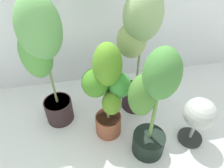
% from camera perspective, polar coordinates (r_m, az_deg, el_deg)
% --- Properties ---
extents(ground_plane, '(8.00, 8.00, 0.00)m').
position_cam_1_polar(ground_plane, '(1.60, -1.54, -17.45)').
color(ground_plane, silver).
rests_on(ground_plane, ground).
extents(potted_plant_front_right, '(0.35, 0.30, 0.86)m').
position_cam_1_polar(potted_plant_front_right, '(1.24, 11.06, -5.38)').
color(potted_plant_front_right, black).
rests_on(potted_plant_front_right, ground).
extents(potted_plant_back_left, '(0.37, 0.32, 1.02)m').
position_cam_1_polar(potted_plant_back_left, '(1.43, -18.58, 7.71)').
color(potted_plant_back_left, '#302123').
rests_on(potted_plant_back_left, ground).
extents(potted_plant_center, '(0.38, 0.29, 0.79)m').
position_cam_1_polar(potted_plant_center, '(1.36, -1.36, -1.86)').
color(potted_plant_center, brown).
rests_on(potted_plant_center, ground).
extents(potted_plant_back_right, '(0.37, 0.33, 1.02)m').
position_cam_1_polar(potted_plant_back_right, '(1.50, 7.21, 10.83)').
color(potted_plant_back_right, '#2D1E25').
rests_on(potted_plant_back_right, ground).
extents(floor_fan, '(0.28, 0.28, 0.40)m').
position_cam_1_polar(floor_fan, '(1.55, 22.87, -8.00)').
color(floor_fan, '#232724').
rests_on(floor_fan, ground).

